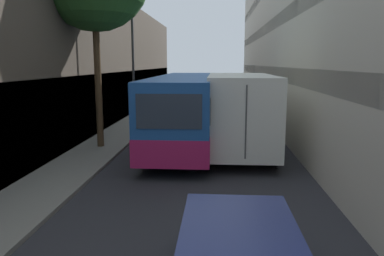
# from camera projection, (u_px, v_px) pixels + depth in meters

# --- Properties ---
(ground_plane) EXTENTS (150.00, 150.00, 0.00)m
(ground_plane) POSITION_uv_depth(u_px,v_px,m) (200.00, 152.00, 15.64)
(ground_plane) COLOR #2B2B30
(sidewalk_left) EXTENTS (2.10, 60.00, 0.12)m
(sidewalk_left) POSITION_uv_depth(u_px,v_px,m) (99.00, 149.00, 15.92)
(sidewalk_left) COLOR gray
(sidewalk_left) RESTS_ON ground_plane
(building_left_shopfront) EXTENTS (2.40, 60.00, 7.80)m
(building_left_shopfront) POSITION_uv_depth(u_px,v_px,m) (44.00, 66.00, 15.46)
(building_left_shopfront) COLOR #51473D
(building_left_shopfront) RESTS_ON ground_plane
(bus) EXTENTS (2.48, 11.34, 3.08)m
(bus) POSITION_uv_depth(u_px,v_px,m) (185.00, 108.00, 16.89)
(bus) COLOR #1E519E
(bus) RESTS_ON ground_plane
(box_truck) EXTENTS (2.50, 8.52, 3.19)m
(box_truck) POSITION_uv_depth(u_px,v_px,m) (239.00, 110.00, 15.71)
(box_truck) COLOR silver
(box_truck) RESTS_ON ground_plane
(street_lamp) EXTENTS (0.36, 0.80, 7.32)m
(street_lamp) POSITION_uv_depth(u_px,v_px,m) (132.00, 32.00, 18.35)
(street_lamp) COLOR #38383D
(street_lamp) RESTS_ON sidewalk_left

